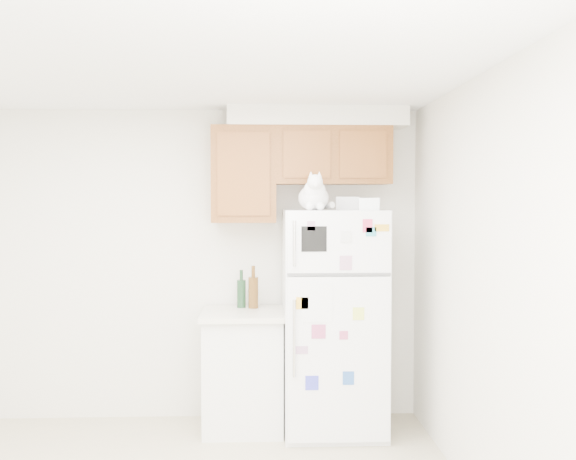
{
  "coord_description": "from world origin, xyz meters",
  "views": [
    {
      "loc": [
        0.62,
        -3.49,
        1.77
      ],
      "look_at": [
        0.84,
        1.55,
        1.55
      ],
      "focal_mm": 42.0,
      "sensor_mm": 36.0,
      "label": 1
    }
  ],
  "objects": [
    {
      "name": "refrigerator",
      "position": [
        1.18,
        1.61,
        0.85
      ],
      "size": [
        0.76,
        0.78,
        1.7
      ],
      "color": "white",
      "rests_on": "ground_plane"
    },
    {
      "name": "bottle_amber",
      "position": [
        0.57,
        1.81,
        1.09
      ],
      "size": [
        0.08,
        0.08,
        0.34
      ],
      "primitive_type": null,
      "color": "#593814",
      "rests_on": "base_counter"
    },
    {
      "name": "room_shell",
      "position": [
        0.12,
        0.24,
        1.67
      ],
      "size": [
        3.84,
        4.04,
        2.52
      ],
      "color": "silver",
      "rests_on": "ground_plane"
    },
    {
      "name": "storage_box_front",
      "position": [
        1.43,
        1.44,
        1.74
      ],
      "size": [
        0.16,
        0.13,
        0.09
      ],
      "primitive_type": "cube",
      "rotation": [
        0.0,
        0.0,
        -0.13
      ],
      "color": "white",
      "rests_on": "refrigerator"
    },
    {
      "name": "storage_box_back",
      "position": [
        1.32,
        1.7,
        1.75
      ],
      "size": [
        0.21,
        0.18,
        0.1
      ],
      "primitive_type": "cube",
      "rotation": [
        0.0,
        0.0,
        -0.32
      ],
      "color": "white",
      "rests_on": "refrigerator"
    },
    {
      "name": "cat",
      "position": [
        1.02,
        1.44,
        1.81
      ],
      "size": [
        0.28,
        0.4,
        0.28
      ],
      "color": "white",
      "rests_on": "refrigerator"
    },
    {
      "name": "base_counter",
      "position": [
        0.5,
        1.68,
        0.46
      ],
      "size": [
        0.64,
        0.64,
        0.92
      ],
      "color": "white",
      "rests_on": "ground_plane"
    },
    {
      "name": "bottle_green",
      "position": [
        0.48,
        1.84,
        1.07
      ],
      "size": [
        0.07,
        0.07,
        0.3
      ],
      "primitive_type": null,
      "color": "#19381E",
      "rests_on": "base_counter"
    }
  ]
}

